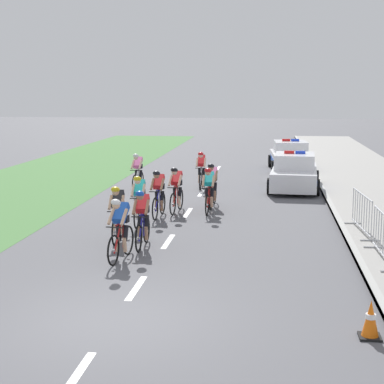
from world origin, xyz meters
The scene contains 20 objects.
ground_plane centered at (0.00, 0.00, 0.00)m, with size 160.00×160.00×0.00m, color #56565B.
sidewalk_slab centered at (6.97, 14.00, 0.06)m, with size 4.54×60.00×0.12m, color gray.
kerb_edge centered at (4.78, 14.00, 0.07)m, with size 0.16×60.00×0.13m, color #9E9E99.
grass_verge centered at (-7.46, 14.00, 0.00)m, with size 7.00×60.00×0.01m, color #4C7F42.
lane_markings_centre centered at (0.00, 9.87, 0.00)m, with size 0.14×25.60×0.01m.
cyclist_lead centered at (-0.82, 3.91, 0.79)m, with size 0.46×1.72×1.56m.
cyclist_second centered at (-0.55, 5.16, 0.79)m, with size 0.42×1.72×1.56m.
cyclist_third centered at (-1.34, 5.74, 0.79)m, with size 0.43×1.72×1.56m.
cyclist_fourth centered at (-1.18, 7.76, 0.79)m, with size 0.42×1.72×1.56m.
cyclist_fifth centered at (-0.82, 9.03, 0.79)m, with size 0.43×1.72×1.56m.
cyclist_sixth centered at (-0.38, 9.89, 0.79)m, with size 0.45×1.72×1.56m.
cyclist_seventh centered at (0.70, 9.89, 0.79)m, with size 0.42×1.72×1.56m.
cyclist_eighth centered at (0.69, 11.12, 0.79)m, with size 0.44×1.72×1.56m.
cyclist_ninth centered at (-2.58, 14.09, 0.79)m, with size 0.43×1.72×1.56m.
cyclist_tenth centered at (-0.14, 15.12, 0.79)m, with size 0.42×1.72×1.56m.
police_car_nearest centered at (3.65, 15.21, 0.68)m, with size 2.19×4.50×1.59m.
police_car_second centered at (3.65, 21.43, 0.68)m, with size 2.20×4.50×1.59m.
crowd_barrier_middle centered at (5.30, 4.32, 0.65)m, with size 0.56×2.32×1.07m.
crowd_barrier_rear centered at (5.21, 7.17, 0.65)m, with size 0.67×2.32×1.07m.
traffic_cone_near centered at (4.34, -0.19, 0.31)m, with size 0.36×0.36×0.64m.
Camera 1 is at (2.67, -10.14, 4.01)m, focal length 58.29 mm.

